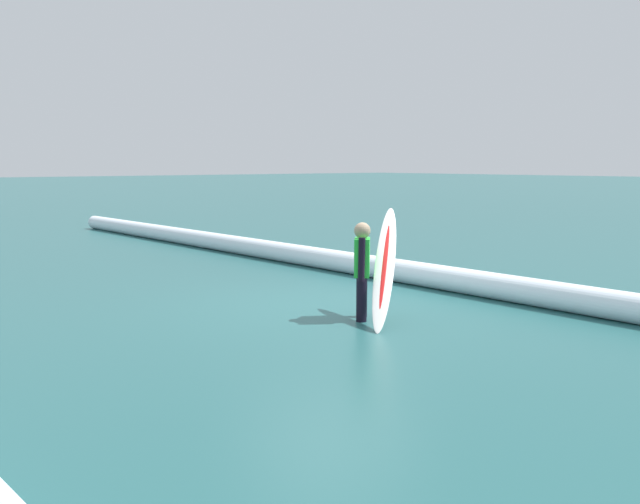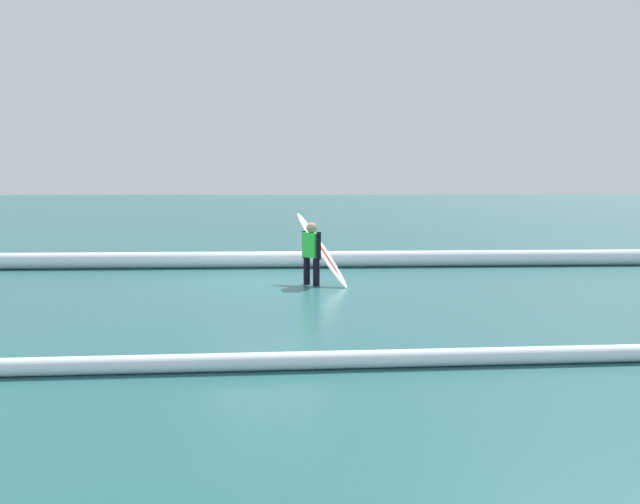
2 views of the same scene
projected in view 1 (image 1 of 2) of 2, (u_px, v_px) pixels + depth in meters
The scene contains 4 objects.
ground_plane at pixel (330, 305), 10.20m from camera, with size 199.45×199.45×0.00m, color #24595A.
surfer at pixel (362, 266), 9.17m from camera, with size 0.39×0.42×1.32m.
surfboard at pixel (385, 266), 9.15m from camera, with size 1.23×1.43×1.49m.
wave_crest_foreground at pixel (377, 267), 12.53m from camera, with size 0.41×0.41×25.51m, color white.
Camera 1 is at (-7.59, 6.53, 2.10)m, focal length 38.41 mm.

